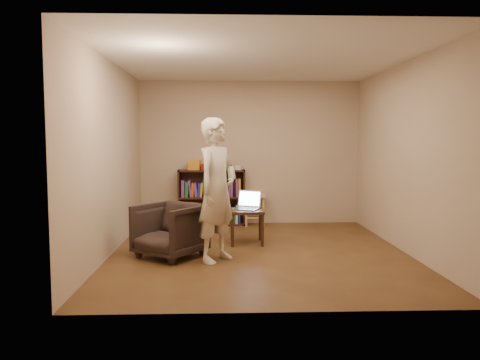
{
  "coord_description": "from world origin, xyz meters",
  "views": [
    {
      "loc": [
        -0.49,
        -6.31,
        1.55
      ],
      "look_at": [
        -0.25,
        0.35,
        0.97
      ],
      "focal_mm": 35.0,
      "sensor_mm": 36.0,
      "label": 1
    }
  ],
  "objects_px": {
    "stool": "(254,200)",
    "side_table": "(247,215)",
    "laptop": "(247,205)",
    "bookshelf": "(212,201)",
    "person": "(217,190)",
    "armchair": "(170,230)"
  },
  "relations": [
    {
      "from": "armchair",
      "to": "laptop",
      "type": "height_order",
      "value": "laptop"
    },
    {
      "from": "laptop",
      "to": "person",
      "type": "xyz_separation_m",
      "value": [
        -0.43,
        -1.05,
        0.34
      ]
    },
    {
      "from": "person",
      "to": "bookshelf",
      "type": "bearing_deg",
      "value": 38.62
    },
    {
      "from": "bookshelf",
      "to": "side_table",
      "type": "height_order",
      "value": "bookshelf"
    },
    {
      "from": "bookshelf",
      "to": "person",
      "type": "height_order",
      "value": "person"
    },
    {
      "from": "stool",
      "to": "side_table",
      "type": "bearing_deg",
      "value": -98.02
    },
    {
      "from": "bookshelf",
      "to": "side_table",
      "type": "bearing_deg",
      "value": -70.17
    },
    {
      "from": "side_table",
      "to": "bookshelf",
      "type": "bearing_deg",
      "value": 109.83
    },
    {
      "from": "armchair",
      "to": "side_table",
      "type": "bearing_deg",
      "value": 72.62
    },
    {
      "from": "stool",
      "to": "laptop",
      "type": "distance_m",
      "value": 1.43
    },
    {
      "from": "side_table",
      "to": "person",
      "type": "xyz_separation_m",
      "value": [
        -0.43,
        -0.98,
        0.49
      ]
    },
    {
      "from": "bookshelf",
      "to": "side_table",
      "type": "xyz_separation_m",
      "value": [
        0.56,
        -1.55,
        -0.02
      ]
    },
    {
      "from": "bookshelf",
      "to": "stool",
      "type": "distance_m",
      "value": 0.77
    },
    {
      "from": "stool",
      "to": "armchair",
      "type": "bearing_deg",
      "value": -119.37
    },
    {
      "from": "laptop",
      "to": "stool",
      "type": "bearing_deg",
      "value": 105.87
    },
    {
      "from": "stool",
      "to": "person",
      "type": "relative_size",
      "value": 0.31
    },
    {
      "from": "armchair",
      "to": "laptop",
      "type": "bearing_deg",
      "value": 74.77
    },
    {
      "from": "bookshelf",
      "to": "stool",
      "type": "height_order",
      "value": "bookshelf"
    },
    {
      "from": "stool",
      "to": "side_table",
      "type": "relative_size",
      "value": 1.1
    },
    {
      "from": "side_table",
      "to": "laptop",
      "type": "relative_size",
      "value": 1.1
    },
    {
      "from": "armchair",
      "to": "stool",
      "type": "bearing_deg",
      "value": 97.53
    },
    {
      "from": "stool",
      "to": "armchair",
      "type": "relative_size",
      "value": 0.72
    }
  ]
}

